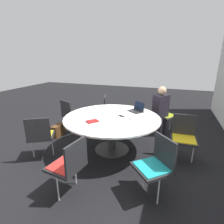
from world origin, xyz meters
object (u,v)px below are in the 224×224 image
chair_5 (156,162)px  cell_phone (121,116)px  chair_2 (71,114)px  handbag (58,130)px  chair_6 (184,135)px  chair_4 (69,163)px  coffee_cup (132,118)px  laptop (137,109)px  chair_1 (110,108)px  chair_0 (164,112)px  chair_3 (40,134)px  person_0 (161,107)px  spiral_notebook (92,121)px

chair_5 → cell_phone: bearing=-5.1°
chair_2 → handbag: (0.29, -0.20, -0.36)m
chair_2 → chair_6: size_ratio=1.00×
chair_4 → coffee_cup: size_ratio=9.87×
chair_6 → laptop: (-0.41, -0.96, 0.28)m
coffee_cup → chair_1: bearing=-144.1°
chair_0 → chair_3: 2.95m
chair_3 → cell_phone: 1.56m
chair_4 → handbag: (-1.54, -1.34, -0.36)m
person_0 → chair_1: bearing=-58.8°
chair_4 → chair_3: bearing=67.1°
chair_0 → chair_1: (0.12, -1.44, 0.00)m
chair_3 → laptop: (-1.27, 1.52, 0.28)m
chair_0 → chair_5: same height
chair_2 → coffee_cup: chair_2 is taller
chair_6 → coffee_cup: size_ratio=9.87×
coffee_cup → handbag: coffee_cup is taller
chair_0 → chair_4: 2.91m
chair_2 → chair_0: bearing=45.9°
chair_3 → person_0: person_0 is taller
chair_2 → chair_3: same height
chair_1 → coffee_cup: 1.59m
chair_4 → coffee_cup: chair_4 is taller
chair_2 → cell_phone: size_ratio=5.44×
spiral_notebook → cell_phone: 0.62m
laptop → cell_phone: size_ratio=2.50×
person_0 → chair_2: bearing=-36.7°
person_0 → coffee_cup: 1.23m
chair_0 → person_0: bearing=19.0°
chair_4 → laptop: 1.96m
chair_4 → coffee_cup: (-1.32, 0.53, 0.26)m
spiral_notebook → cell_phone: bearing=139.3°
chair_0 → chair_6: bearing=55.0°
person_0 → handbag: size_ratio=3.32×
chair_3 → handbag: bearing=79.1°
chair_4 → coffee_cup: 1.45m
chair_5 → cell_phone: 1.34m
chair_3 → spiral_notebook: size_ratio=3.28×
handbag → chair_2: bearing=145.7°
chair_6 → chair_5: bearing=68.2°
chair_0 → coffee_cup: chair_0 is taller
chair_4 → chair_5: size_ratio=1.00×
chair_2 → person_0: (-0.64, 2.11, 0.20)m
chair_5 → chair_3: bearing=41.7°
chair_0 → chair_6: same height
chair_1 → spiral_notebook: 1.66m
chair_1 → chair_5: size_ratio=1.00×
cell_phone → handbag: size_ratio=0.43×
laptop → handbag: 1.98m
chair_5 → spiral_notebook: size_ratio=3.28×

